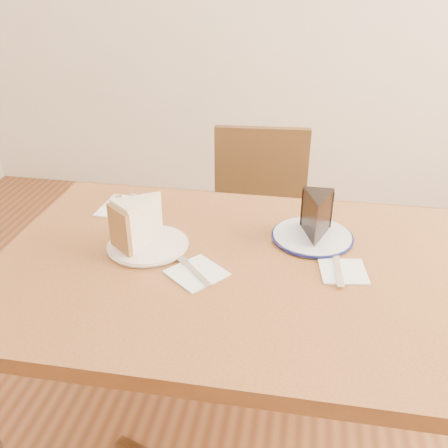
{
  "coord_description": "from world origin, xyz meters",
  "views": [
    {
      "loc": [
        0.15,
        -1.02,
        1.42
      ],
      "look_at": [
        -0.05,
        0.1,
        0.8
      ],
      "focal_mm": 40.0,
      "sensor_mm": 36.0,
      "label": 1
    }
  ],
  "objects_px": {
    "plate_navy": "(312,237)",
    "chocolate_cake": "(316,219)",
    "chair_far": "(258,234)",
    "table": "(235,296)",
    "plate_cream": "(148,245)",
    "carrot_cake": "(142,222)"
  },
  "relations": [
    {
      "from": "plate_cream",
      "to": "carrot_cake",
      "type": "xyz_separation_m",
      "value": [
        -0.01,
        0.01,
        0.06
      ]
    },
    {
      "from": "plate_cream",
      "to": "plate_navy",
      "type": "bearing_deg",
      "value": 15.8
    },
    {
      "from": "plate_cream",
      "to": "chocolate_cake",
      "type": "bearing_deg",
      "value": 14.55
    },
    {
      "from": "chair_far",
      "to": "chocolate_cake",
      "type": "relative_size",
      "value": 7.46
    },
    {
      "from": "table",
      "to": "carrot_cake",
      "type": "relative_size",
      "value": 9.82
    },
    {
      "from": "carrot_cake",
      "to": "table",
      "type": "bearing_deg",
      "value": 29.06
    },
    {
      "from": "chocolate_cake",
      "to": "plate_navy",
      "type": "bearing_deg",
      "value": -52.52
    },
    {
      "from": "plate_navy",
      "to": "chair_far",
      "type": "bearing_deg",
      "value": 111.71
    },
    {
      "from": "table",
      "to": "plate_cream",
      "type": "height_order",
      "value": "plate_cream"
    },
    {
      "from": "plate_navy",
      "to": "chocolate_cake",
      "type": "height_order",
      "value": "chocolate_cake"
    },
    {
      "from": "table",
      "to": "carrot_cake",
      "type": "bearing_deg",
      "value": 169.94
    },
    {
      "from": "table",
      "to": "chair_far",
      "type": "relative_size",
      "value": 1.4
    },
    {
      "from": "plate_navy",
      "to": "chocolate_cake",
      "type": "xyz_separation_m",
      "value": [
        0.01,
        -0.01,
        0.06
      ]
    },
    {
      "from": "plate_navy",
      "to": "plate_cream",
      "type": "bearing_deg",
      "value": -164.2
    },
    {
      "from": "plate_cream",
      "to": "plate_navy",
      "type": "relative_size",
      "value": 0.97
    },
    {
      "from": "plate_navy",
      "to": "table",
      "type": "bearing_deg",
      "value": -139.54
    },
    {
      "from": "chair_far",
      "to": "table",
      "type": "bearing_deg",
      "value": 86.5
    },
    {
      "from": "table",
      "to": "chocolate_cake",
      "type": "bearing_deg",
      "value": 38.0
    },
    {
      "from": "plate_navy",
      "to": "carrot_cake",
      "type": "relative_size",
      "value": 1.69
    },
    {
      "from": "chair_far",
      "to": "plate_navy",
      "type": "relative_size",
      "value": 4.13
    },
    {
      "from": "plate_cream",
      "to": "chair_far",
      "type": "bearing_deg",
      "value": 69.2
    },
    {
      "from": "table",
      "to": "plate_cream",
      "type": "bearing_deg",
      "value": 170.96
    }
  ]
}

